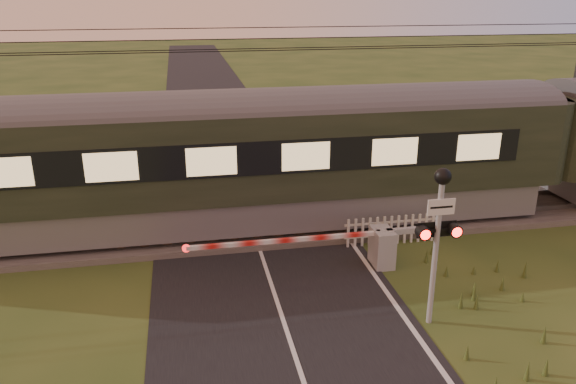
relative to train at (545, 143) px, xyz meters
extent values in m
plane|color=#2A4119|center=(-9.84, -6.50, -2.30)|extent=(160.00, 160.00, 0.00)
cube|color=black|center=(-9.84, -6.50, -2.29)|extent=(6.00, 140.00, 0.02)
cube|color=#47423D|center=(-9.84, 0.00, -2.24)|extent=(140.00, 3.40, 0.24)
cube|color=slate|center=(-9.84, -0.72, -2.04)|extent=(140.00, 0.08, 0.14)
cube|color=slate|center=(-9.84, 0.72, -2.04)|extent=(140.00, 0.08, 0.14)
cube|color=#2D2116|center=(-9.84, 0.00, -2.11)|extent=(0.24, 2.20, 0.06)
cylinder|color=black|center=(-9.84, -0.30, 3.20)|extent=(120.00, 0.02, 0.02)
cylinder|color=black|center=(-9.84, 0.30, 3.20)|extent=(120.00, 0.02, 0.02)
cylinder|color=black|center=(-9.84, 0.00, 3.80)|extent=(120.00, 0.02, 0.02)
cylinder|color=black|center=(-9.84, 0.00, 3.50)|extent=(120.00, 0.02, 0.02)
cube|color=slate|center=(-11.10, 0.00, -1.47)|extent=(20.35, 2.69, 1.01)
cube|color=black|center=(-11.10, 0.00, 0.30)|extent=(21.19, 2.93, 2.52)
cylinder|color=#4C4C4F|center=(-11.10, 0.00, 1.56)|extent=(21.19, 1.02, 1.02)
cube|color=#FFD893|center=(-11.10, -1.50, 0.42)|extent=(18.23, 0.04, 0.79)
cube|color=gray|center=(-6.70, -3.12, -1.78)|extent=(0.52, 0.81, 1.04)
cylinder|color=gray|center=(-6.85, -3.12, -1.78)|extent=(0.11, 0.11, 1.04)
cube|color=gray|center=(-6.18, -3.12, -1.34)|extent=(0.85, 0.15, 0.15)
cube|color=red|center=(-9.38, -3.12, -1.34)|extent=(5.07, 0.10, 0.10)
cylinder|color=red|center=(-11.91, -3.12, -1.34)|extent=(0.21, 0.04, 0.21)
cylinder|color=gray|center=(-6.61, -6.00, -0.64)|extent=(0.12, 0.12, 3.32)
cube|color=white|center=(-6.61, -6.06, 0.52)|extent=(0.61, 0.03, 0.35)
sphere|color=black|center=(-6.61, -6.00, 1.17)|extent=(0.35, 0.35, 0.35)
cube|color=black|center=(-6.61, -6.00, -0.04)|extent=(0.83, 0.07, 0.07)
cylinder|color=#FF140C|center=(-6.96, -6.18, -0.04)|extent=(0.22, 0.02, 0.22)
cylinder|color=#FF140C|center=(-6.25, -6.18, -0.04)|extent=(0.22, 0.02, 0.22)
cube|color=black|center=(-6.61, -5.95, -0.04)|extent=(0.89, 0.02, 0.35)
cube|color=silver|center=(-5.98, -1.87, -2.01)|extent=(2.83, 0.04, 0.06)
cube|color=silver|center=(-5.98, -1.87, -1.61)|extent=(2.83, 0.04, 0.06)
camera|label=1|loc=(-11.81, -16.16, 4.78)|focal=35.00mm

